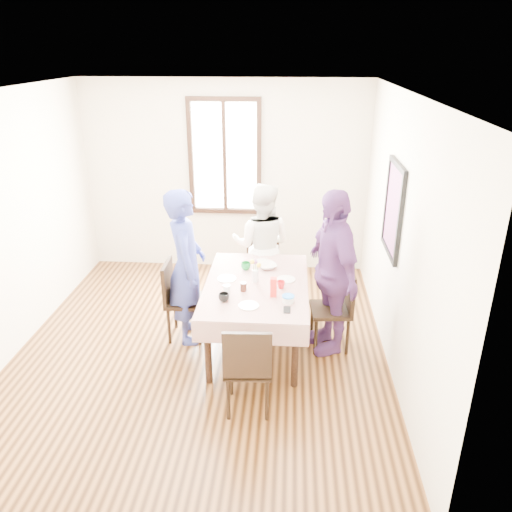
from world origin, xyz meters
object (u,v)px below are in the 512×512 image
chair_far (262,269)px  person_left (186,267)px  chair_left (186,300)px  person_far (262,246)px  person_right (331,272)px  chair_right (331,309)px  chair_near (248,365)px  dining_table (256,315)px

chair_far → person_left: bearing=48.6°
chair_left → person_far: 1.23m
chair_far → person_right: bearing=128.1°
chair_right → chair_far: 1.27m
person_left → person_right: (1.56, -0.09, 0.03)m
chair_left → person_right: bearing=85.6°
chair_near → person_left: size_ratio=0.52×
person_far → person_right: 1.25m
person_left → chair_near: bearing=-157.6°
person_left → person_right: 1.56m
chair_near → person_far: size_ratio=0.58×
chair_right → person_far: bearing=34.6°
chair_left → person_far: size_ratio=0.58×
chair_right → person_left: 1.64m
person_left → person_far: (0.78, 0.87, -0.08)m
chair_near → chair_right: bearing=50.8°
person_left → person_right: person_right is taller
person_far → dining_table: bearing=97.6°
person_far → person_left: bearing=55.9°
dining_table → person_right: 0.94m
chair_far → chair_near: size_ratio=1.00×
dining_table → chair_right: bearing=3.4°
chair_near → person_left: bearing=120.9°
chair_far → person_far: bearing=89.7°
chair_right → chair_far: size_ratio=1.00×
chair_left → chair_right: 1.61m
chair_right → person_far: size_ratio=0.58×
dining_table → person_left: bearing=169.8°
person_far → chair_far: bearing=-82.4°
chair_near → chair_far: bearing=87.3°
dining_table → chair_near: size_ratio=1.65×
chair_left → person_far: (0.80, 0.87, 0.33)m
chair_far → person_right: size_ratio=0.51×
dining_table → person_right: person_right is taller
person_far → chair_left: bearing=55.1°
person_far → person_right: bearing=136.5°
chair_near → dining_table: bearing=87.3°
dining_table → person_right: size_ratio=0.84×
chair_near → person_left: (-0.78, 1.18, 0.42)m
dining_table → chair_left: size_ratio=1.65×
chair_left → person_right: size_ratio=0.51×
chair_left → chair_far: 1.20m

